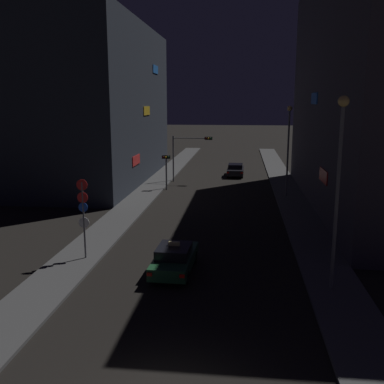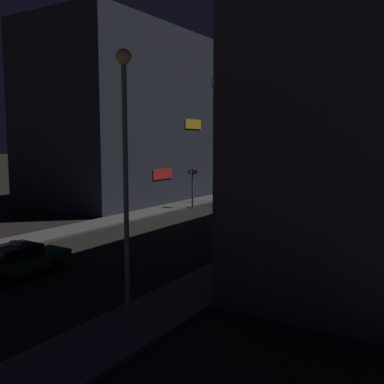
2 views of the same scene
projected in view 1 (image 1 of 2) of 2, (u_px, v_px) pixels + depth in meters
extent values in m
cube|color=#4C4C4C|center=(155.00, 184.00, 45.10)|extent=(2.61, 70.89, 0.14)
cube|color=#4C4C4C|center=(285.00, 187.00, 43.65)|extent=(2.61, 70.89, 0.14)
cube|color=#282D38|center=(95.00, 104.00, 46.57)|extent=(10.95, 25.77, 16.20)
cube|color=red|center=(136.00, 160.00, 41.99)|extent=(0.08, 2.80, 0.90)
cube|color=yellow|center=(147.00, 111.00, 46.09)|extent=(0.08, 2.80, 0.90)
cube|color=#337FE5|center=(155.00, 69.00, 50.18)|extent=(0.08, 2.80, 0.90)
cube|color=#3D3842|center=(373.00, 89.00, 34.31)|extent=(8.83, 29.18, 18.79)
cube|color=red|center=(323.00, 176.00, 30.34)|extent=(0.08, 2.80, 0.90)
cube|color=#337FE5|center=(314.00, 98.00, 34.96)|extent=(0.08, 2.80, 0.90)
cube|color=#1E512D|center=(175.00, 260.00, 22.04)|extent=(1.95, 4.46, 0.60)
cube|color=black|center=(174.00, 251.00, 21.73)|extent=(1.65, 2.03, 0.50)
cube|color=red|center=(149.00, 274.00, 19.97)|extent=(0.24, 0.07, 0.16)
cube|color=red|center=(182.00, 276.00, 19.76)|extent=(0.24, 0.07, 0.16)
cylinder|color=black|center=(165.00, 256.00, 23.54)|extent=(0.24, 0.65, 0.64)
cylinder|color=black|center=(194.00, 257.00, 23.31)|extent=(0.24, 0.65, 0.64)
cylinder|color=black|center=(153.00, 275.00, 20.89)|extent=(0.24, 0.65, 0.64)
cylinder|color=black|center=(186.00, 277.00, 20.66)|extent=(0.24, 0.65, 0.64)
cube|color=#F4E08C|center=(174.00, 244.00, 21.76)|extent=(0.57, 0.20, 0.20)
cube|color=black|center=(235.00, 171.00, 50.46)|extent=(1.87, 4.43, 0.60)
cube|color=black|center=(235.00, 166.00, 50.15)|extent=(1.61, 2.00, 0.50)
cube|color=red|center=(228.00, 173.00, 48.37)|extent=(0.24, 0.06, 0.16)
cube|color=red|center=(242.00, 173.00, 48.19)|extent=(0.24, 0.06, 0.16)
cylinder|color=black|center=(229.00, 171.00, 51.94)|extent=(0.23, 0.64, 0.64)
cylinder|color=black|center=(243.00, 171.00, 51.74)|extent=(0.23, 0.64, 0.64)
cylinder|color=black|center=(228.00, 175.00, 49.29)|extent=(0.23, 0.64, 0.64)
cylinder|color=black|center=(242.00, 175.00, 49.09)|extent=(0.23, 0.64, 0.64)
cylinder|color=slate|center=(173.00, 159.00, 46.57)|extent=(0.16, 0.16, 4.90)
cylinder|color=slate|center=(191.00, 138.00, 45.92)|extent=(3.73, 0.10, 0.10)
cube|color=black|center=(209.00, 138.00, 45.71)|extent=(0.80, 0.28, 0.32)
sphere|color=#3F0C0C|center=(206.00, 138.00, 45.57)|extent=(0.20, 0.20, 0.20)
sphere|color=yellow|center=(208.00, 138.00, 45.54)|extent=(0.20, 0.20, 0.20)
sphere|color=#0C3319|center=(211.00, 138.00, 45.51)|extent=(0.20, 0.20, 0.20)
cylinder|color=slate|center=(166.00, 172.00, 42.43)|extent=(0.16, 0.16, 3.44)
cube|color=black|center=(166.00, 157.00, 42.13)|extent=(0.80, 0.28, 0.32)
sphere|color=#3F0C0C|center=(163.00, 157.00, 41.99)|extent=(0.20, 0.20, 0.20)
sphere|color=yellow|center=(166.00, 157.00, 41.96)|extent=(0.20, 0.20, 0.20)
sphere|color=#0C3319|center=(168.00, 157.00, 41.94)|extent=(0.20, 0.20, 0.20)
cylinder|color=slate|center=(84.00, 220.00, 23.36)|extent=(0.10, 0.10, 4.16)
cylinder|color=red|center=(82.00, 185.00, 22.95)|extent=(0.59, 0.03, 0.59)
cylinder|color=red|center=(83.00, 198.00, 23.09)|extent=(0.58, 0.03, 0.58)
cylinder|color=blue|center=(83.00, 207.00, 23.19)|extent=(0.50, 0.03, 0.50)
cylinder|color=white|center=(84.00, 223.00, 23.36)|extent=(0.58, 0.03, 0.58)
cylinder|color=slate|center=(337.00, 201.00, 19.11)|extent=(0.16, 0.16, 8.06)
sphere|color=#F9C666|center=(344.00, 101.00, 18.25)|extent=(0.47, 0.47, 0.47)
cylinder|color=slate|center=(288.00, 154.00, 38.39)|extent=(0.16, 0.16, 7.46)
sphere|color=#F9C666|center=(290.00, 108.00, 37.58)|extent=(0.46, 0.46, 0.46)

